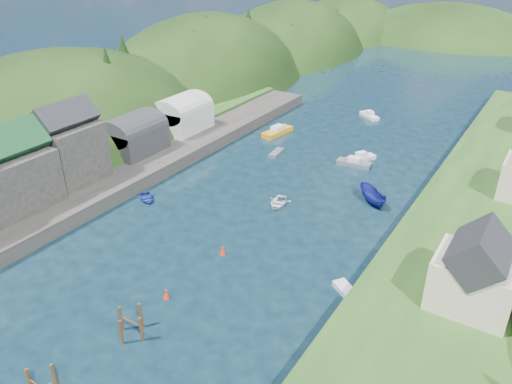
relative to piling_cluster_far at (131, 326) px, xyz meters
The scene contains 12 objects.
ground 45.84m from the piling_cluster_far, 91.95° to the left, with size 600.00×600.00×0.00m, color black.
hillside_left 85.23m from the piling_cluster_far, 123.33° to the left, with size 44.00×245.56×52.00m.
far_hills 170.22m from the piling_cluster_far, 90.12° to the left, with size 103.00×68.00×44.00m.
hill_trees 61.26m from the piling_cluster_far, 90.43° to the left, with size 91.81×148.46×12.28m.
quay_left 30.05m from the piling_cluster_far, 148.28° to the left, with size 12.00×110.00×2.00m, color #2D2B28.
terrace_left_grass 36.19m from the piling_cluster_far, 154.12° to the left, with size 12.00×110.00×2.50m, color #234719.
boat_sheds 44.59m from the piling_cluster_far, 128.38° to the left, with size 7.00×21.00×7.50m.
terrace_right 42.79m from the piling_cluster_far, 56.79° to the left, with size 16.00×120.00×2.40m, color #234719.
piling_cluster_far is the anchor object (origin of this frame).
channel_buoy_near 5.77m from the piling_cluster_far, 98.80° to the left, with size 0.70×0.70×1.10m.
channel_buoy_far 15.08m from the piling_cluster_far, 92.36° to the left, with size 0.70×0.70×1.10m.
moored_boats 23.15m from the piling_cluster_far, 98.26° to the left, with size 36.55×92.78×2.24m.
Camera 1 is at (29.77, -19.11, 32.94)m, focal length 35.00 mm.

